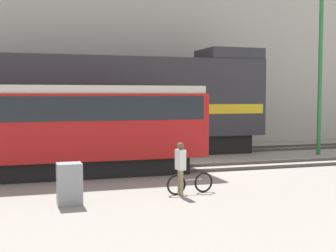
# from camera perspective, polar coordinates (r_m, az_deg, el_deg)

# --- Properties ---
(ground_plane) EXTENTS (120.00, 120.00, 0.00)m
(ground_plane) POSITION_cam_1_polar(r_m,az_deg,el_deg) (20.48, 3.96, -5.03)
(ground_plane) COLOR gray
(track_near) EXTENTS (60.00, 1.50, 0.14)m
(track_near) POSITION_cam_1_polar(r_m,az_deg,el_deg) (19.92, 4.59, -5.08)
(track_near) COLOR #47423D
(track_near) RESTS_ON ground
(track_far) EXTENTS (60.00, 1.51, 0.14)m
(track_far) POSITION_cam_1_polar(r_m,az_deg,el_deg) (25.11, -0.19, -3.22)
(track_far) COLOR #47423D
(track_far) RESTS_ON ground
(building_backdrop) EXTENTS (38.46, 6.00, 14.65)m
(building_backdrop) POSITION_cam_1_polar(r_m,az_deg,el_deg) (32.15, -4.10, 11.27)
(building_backdrop) COLOR #B7B2A8
(building_backdrop) RESTS_ON ground
(freight_locomotive) EXTENTS (16.73, 3.04, 5.64)m
(freight_locomotive) POSITION_cam_1_polar(r_m,az_deg,el_deg) (24.18, -7.30, 2.60)
(freight_locomotive) COLOR black
(freight_locomotive) RESTS_ON ground
(streetcar) EXTENTS (11.70, 2.54, 3.50)m
(streetcar) POSITION_cam_1_polar(r_m,az_deg,el_deg) (18.31, -13.72, 0.12)
(streetcar) COLOR black
(streetcar) RESTS_ON ground
(bicycle) EXTENTS (1.63, 0.44, 0.72)m
(bicycle) POSITION_cam_1_polar(r_m,az_deg,el_deg) (14.97, 2.71, -7.00)
(bicycle) COLOR black
(bicycle) RESTS_ON ground
(person) EXTENTS (0.26, 0.38, 1.68)m
(person) POSITION_cam_1_polar(r_m,az_deg,el_deg) (14.54, 1.53, -4.59)
(person) COLOR #8C7A5B
(person) RESTS_ON ground
(utility_pole_left) EXTENTS (0.21, 0.21, 9.93)m
(utility_pole_left) POSITION_cam_1_polar(r_m,az_deg,el_deg) (25.86, 18.08, 7.66)
(utility_pole_left) COLOR #2D7238
(utility_pole_left) RESTS_ON ground
(signal_box) EXTENTS (0.70, 0.60, 1.20)m
(signal_box) POSITION_cam_1_polar(r_m,az_deg,el_deg) (13.75, -11.93, -6.93)
(signal_box) COLOR gray
(signal_box) RESTS_ON ground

